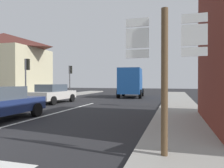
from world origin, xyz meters
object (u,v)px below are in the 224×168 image
traffic_light_near_left (27,70)px  traffic_light_near_right (165,69)px  sedan_far (53,93)px  route_sign_post (165,70)px  delivery_truck (131,82)px  traffic_light_far_left (70,74)px

traffic_light_near_left → traffic_light_near_right: bearing=-3.1°
traffic_light_near_right → sedan_far: bearing=176.1°
route_sign_post → traffic_light_near_left: 15.31m
delivery_truck → route_sign_post: size_ratio=1.61×
traffic_light_far_left → traffic_light_near_left: bearing=-90.0°
traffic_light_near_right → delivery_truck: bearing=114.9°
traffic_light_near_left → traffic_light_near_right: (10.96, -0.60, -0.12)m
traffic_light_far_left → traffic_light_near_right: bearing=-36.9°
delivery_truck → traffic_light_far_left: bearing=-178.9°
delivery_truck → traffic_light_far_left: traffic_light_far_left is taller
delivery_truck → route_sign_post: bearing=-76.7°
traffic_light_far_left → sedan_far: bearing=-72.5°
sedan_far → delivery_truck: delivery_truck is taller
delivery_truck → traffic_light_near_left: (-7.08, -7.75, 0.96)m
sedan_far → traffic_light_far_left: size_ratio=1.22×
delivery_truck → traffic_light_near_right: size_ratio=1.53×
traffic_light_near_left → traffic_light_far_left: size_ratio=1.01×
route_sign_post → traffic_light_near_right: bearing=92.2°
sedan_far → traffic_light_near_left: traffic_light_near_left is taller
route_sign_post → traffic_light_near_left: traffic_light_near_left is taller
route_sign_post → traffic_light_near_left: size_ratio=0.91×
delivery_truck → sedan_far: bearing=-121.0°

